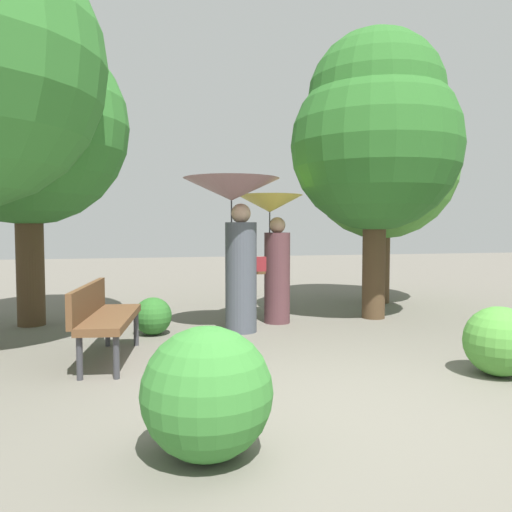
{
  "coord_description": "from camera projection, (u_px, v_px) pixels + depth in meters",
  "views": [
    {
      "loc": [
        -1.68,
        -3.55,
        1.45
      ],
      "look_at": [
        0.0,
        3.63,
        1.01
      ],
      "focal_mm": 34.96,
      "sensor_mm": 36.0,
      "label": 1
    }
  ],
  "objects": [
    {
      "name": "ground_plane",
      "position": [
        361.0,
        411.0,
        3.92
      ],
      "size": [
        40.0,
        40.0,
        0.0
      ],
      "primitive_type": "plane",
      "color": "#6B665B"
    },
    {
      "name": "tree_near_right",
      "position": [
        376.0,
        131.0,
        7.73
      ],
      "size": [
        2.64,
        2.64,
        4.48
      ],
      "color": "#4C3823",
      "rests_on": "ground"
    },
    {
      "name": "tree_mid_left",
      "position": [
        26.0,
        108.0,
        7.14
      ],
      "size": [
        2.88,
        2.88,
        4.84
      ],
      "color": "#4C3823",
      "rests_on": "ground"
    },
    {
      "name": "park_bench",
      "position": [
        103.0,
        314.0,
        5.36
      ],
      "size": [
        0.68,
        1.55,
        0.83
      ],
      "rotation": [
        0.0,
        0.0,
        1.44
      ],
      "color": "#38383D",
      "rests_on": "ground"
    },
    {
      "name": "bush_path_left",
      "position": [
        499.0,
        341.0,
        4.84
      ],
      "size": [
        0.68,
        0.68,
        0.68
      ],
      "primitive_type": "sphere",
      "color": "#4C9338",
      "rests_on": "ground"
    },
    {
      "name": "person_right",
      "position": [
        273.0,
        237.0,
        7.44
      ],
      "size": [
        0.98,
        0.98,
        1.92
      ],
      "rotation": [
        0.0,
        0.0,
        1.54
      ],
      "color": "#563338",
      "rests_on": "ground"
    },
    {
      "name": "bush_far_side",
      "position": [
        207.0,
        393.0,
        3.11
      ],
      "size": [
        0.83,
        0.83,
        0.83
      ],
      "primitive_type": "sphere",
      "color": "#387F33",
      "rests_on": "ground"
    },
    {
      "name": "tree_mid_right",
      "position": [
        382.0,
        152.0,
        9.33
      ],
      "size": [
        2.82,
        2.82,
        4.46
      ],
      "color": "#4C3823",
      "rests_on": "ground"
    },
    {
      "name": "person_left",
      "position": [
        235.0,
        221.0,
        6.77
      ],
      "size": [
        1.31,
        1.31,
        2.1
      ],
      "rotation": [
        0.0,
        0.0,
        1.54
      ],
      "color": "#474C56",
      "rests_on": "ground"
    },
    {
      "name": "bush_path_right",
      "position": [
        153.0,
        316.0,
        6.67
      ],
      "size": [
        0.5,
        0.5,
        0.5
      ],
      "primitive_type": "sphere",
      "color": "#2D6B28",
      "rests_on": "ground"
    }
  ]
}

